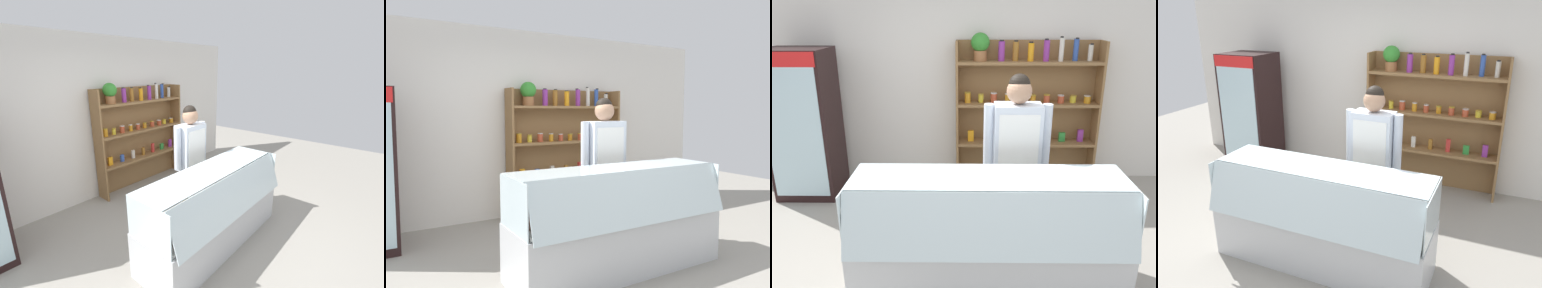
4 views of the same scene
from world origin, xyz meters
TOP-DOWN VIEW (x-y plane):
  - ground_plane at (0.00, 0.00)m, footprint 12.00×12.00m
  - back_wall at (0.00, 2.24)m, footprint 6.80×0.10m
  - drinks_fridge at (-1.99, 1.66)m, footprint 0.72×0.64m
  - shelving_unit at (0.69, 2.06)m, footprint 1.81×0.29m
  - deli_display_case at (0.14, -0.10)m, footprint 2.14×0.71m
  - shop_clerk at (0.43, 0.54)m, footprint 0.61×0.25m

SIDE VIEW (x-z plane):
  - ground_plane at x=0.00m, z-range 0.00..0.00m
  - deli_display_case at x=0.14m, z-range -0.19..0.82m
  - drinks_fridge at x=-1.99m, z-range 0.00..1.80m
  - shop_clerk at x=0.43m, z-range 0.16..1.85m
  - shelving_unit at x=0.69m, z-range 0.11..2.06m
  - back_wall at x=0.00m, z-range 0.00..2.70m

